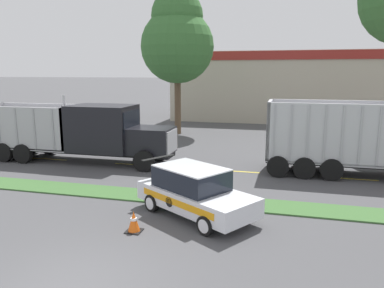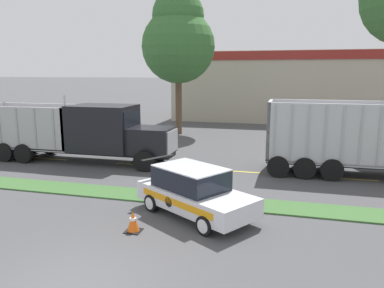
{
  "view_description": "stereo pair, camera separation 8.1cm",
  "coord_description": "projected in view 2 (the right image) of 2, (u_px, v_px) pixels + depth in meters",
  "views": [
    {
      "loc": [
        4.64,
        -6.91,
        4.92
      ],
      "look_at": [
        0.75,
        8.18,
        1.9
      ],
      "focal_mm": 35.0,
      "sensor_mm": 36.0,
      "label": 1
    },
    {
      "loc": [
        4.71,
        -6.89,
        4.92
      ],
      "look_at": [
        0.75,
        8.18,
        1.9
      ],
      "focal_mm": 35.0,
      "sensor_mm": 36.0,
      "label": 2
    }
  ],
  "objects": [
    {
      "name": "dump_truck_mid",
      "position": [
        90.0,
        133.0,
        20.47
      ],
      "size": [
        11.27,
        2.65,
        3.72
      ],
      "color": "black",
      "rests_on": "ground_plane"
    },
    {
      "name": "centre_line_4",
      "position": [
        136.0,
        165.0,
        20.13
      ],
      "size": [
        2.4,
        0.14,
        0.01
      ],
      "primitive_type": "cube",
      "color": "yellow",
      "rests_on": "ground_plane"
    },
    {
      "name": "centre_line_6",
      "position": [
        351.0,
        179.0,
        17.43
      ],
      "size": [
        2.4,
        0.14,
        0.01
      ],
      "primitive_type": "cube",
      "color": "yellow",
      "rests_on": "ground_plane"
    },
    {
      "name": "store_building_backdrop",
      "position": [
        301.0,
        86.0,
        39.88
      ],
      "size": [
        25.35,
        12.1,
        6.86
      ],
      "color": "#BCB29E",
      "rests_on": "ground_plane"
    },
    {
      "name": "grass_verge",
      "position": [
        163.0,
        197.0,
        14.84
      ],
      "size": [
        120.0,
        1.46,
        0.06
      ],
      "primitive_type": "cube",
      "color": "#3D6633",
      "rests_on": "ground_plane"
    },
    {
      "name": "traffic_cone",
      "position": [
        133.0,
        222.0,
        11.66
      ],
      "size": [
        0.49,
        0.49,
        0.67
      ],
      "color": "black",
      "rests_on": "ground_plane"
    },
    {
      "name": "tree_behind_centre",
      "position": [
        178.0,
        39.0,
        28.85
      ],
      "size": [
        5.69,
        5.69,
        11.11
      ],
      "color": "brown",
      "rests_on": "ground_plane"
    },
    {
      "name": "centre_line_5",
      "position": [
        236.0,
        171.0,
        18.78
      ],
      "size": [
        2.4,
        0.14,
        0.01
      ],
      "primitive_type": "cube",
      "color": "yellow",
      "rests_on": "ground_plane"
    },
    {
      "name": "rally_car",
      "position": [
        194.0,
        191.0,
        12.93
      ],
      "size": [
        4.7,
        3.94,
        1.72
      ],
      "color": "silver",
      "rests_on": "ground_plane"
    },
    {
      "name": "centre_line_3",
      "position": [
        49.0,
        159.0,
        21.48
      ],
      "size": [
        2.4,
        0.14,
        0.01
      ],
      "primitive_type": "cube",
      "color": "yellow",
      "rests_on": "ground_plane"
    },
    {
      "name": "ground_plane",
      "position": [
        71.0,
        288.0,
        8.66
      ],
      "size": [
        600.0,
        600.0,
        0.0
      ],
      "primitive_type": "plane",
      "color": "#474749"
    }
  ]
}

